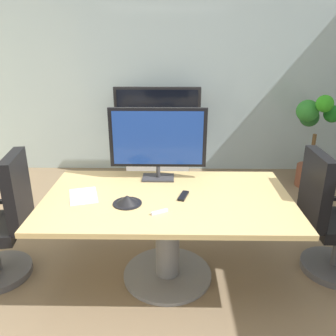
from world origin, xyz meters
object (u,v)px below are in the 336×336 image
conference_table (168,218)px  office_chair_left (2,228)px  tv_monitor (158,140)px  office_chair_right (330,225)px  conference_phone (127,200)px  wall_display_unit (158,147)px  potted_plant (313,136)px  remote_control (183,196)px

conference_table → office_chair_left: 1.38m
conference_table → tv_monitor: (-0.09, 0.39, 0.55)m
office_chair_right → conference_phone: bearing=98.0°
conference_table → conference_phone: 0.40m
conference_table → wall_display_unit: (-0.18, 2.30, -0.12)m
potted_plant → remote_control: bearing=-131.8°
conference_table → conference_phone: size_ratio=8.91×
conference_table → tv_monitor: 0.68m
wall_display_unit → conference_phone: (-0.12, -2.42, 0.34)m
office_chair_right → tv_monitor: (-1.46, 0.29, 0.66)m
office_chair_right → remote_control: 1.29m
potted_plant → conference_phone: 3.06m
conference_phone → remote_control: (0.43, 0.13, -0.02)m
remote_control → tv_monitor: bearing=135.6°
office_chair_right → remote_control: (-1.25, -0.09, 0.31)m
conference_table → office_chair_left: bearing=-179.8°
potted_plant → conference_phone: (-2.21, -2.12, 0.08)m
conference_table → potted_plant: size_ratio=1.53×
office_chair_left → potted_plant: potted_plant is taller
conference_table → remote_control: (0.13, 0.00, 0.20)m
office_chair_right → remote_control: size_ratio=6.41×
conference_table → potted_plant: 2.76m
wall_display_unit → potted_plant: wall_display_unit is taller
conference_table → conference_phone: bearing=-157.4°
tv_monitor → conference_phone: (-0.21, -0.51, -0.33)m
wall_display_unit → conference_phone: 2.45m
office_chair_left → conference_table: bearing=81.6°
potted_plant → remote_control: potted_plant is taller
office_chair_left → wall_display_unit: bearing=144.0°
conference_phone → remote_control: size_ratio=1.29×
wall_display_unit → remote_control: size_ratio=7.71×
tv_monitor → potted_plant: tv_monitor is taller
tv_monitor → remote_control: tv_monitor is taller
tv_monitor → remote_control: size_ratio=4.94×
office_chair_left → potted_plant: size_ratio=0.85×
office_chair_left → office_chair_right: 2.75m
office_chair_right → wall_display_unit: wall_display_unit is taller
office_chair_left → remote_control: bearing=81.7°
office_chair_right → potted_plant: 1.98m
office_chair_left → conference_phone: 1.13m
conference_phone → remote_control: bearing=16.6°
wall_display_unit → potted_plant: 2.12m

